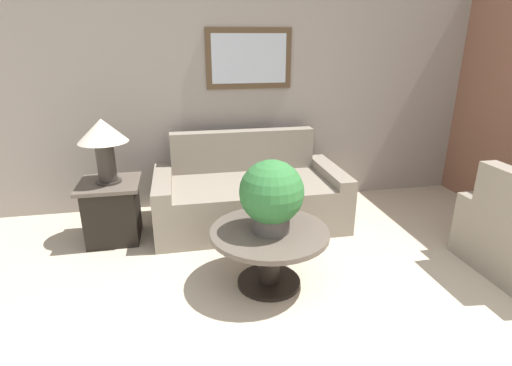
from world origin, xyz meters
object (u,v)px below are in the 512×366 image
object	(u,v)px
table_lamp	(103,138)
couch_main	(249,196)
side_table	(113,210)
coffee_table	(269,245)
potted_plant_on_table	(272,195)

from	to	relation	value
table_lamp	couch_main	bearing A→B (deg)	5.34
side_table	coffee_table	bearing A→B (deg)	-38.59
couch_main	coffee_table	distance (m)	1.18
table_lamp	potted_plant_on_table	world-z (taller)	table_lamp
coffee_table	table_lamp	distance (m)	1.82
table_lamp	potted_plant_on_table	xyz separation A→B (m)	(1.33, -1.07, -0.25)
couch_main	side_table	distance (m)	1.38
coffee_table	potted_plant_on_table	size ratio (longest dim) A/B	1.65
couch_main	coffee_table	size ratio (longest dim) A/B	2.10
couch_main	table_lamp	xyz separation A→B (m)	(-1.37, -0.13, 0.73)
couch_main	coffee_table	world-z (taller)	couch_main
couch_main	side_table	bearing A→B (deg)	-174.66
couch_main	table_lamp	world-z (taller)	table_lamp
coffee_table	side_table	bearing A→B (deg)	141.41
coffee_table	table_lamp	size ratio (longest dim) A/B	1.53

